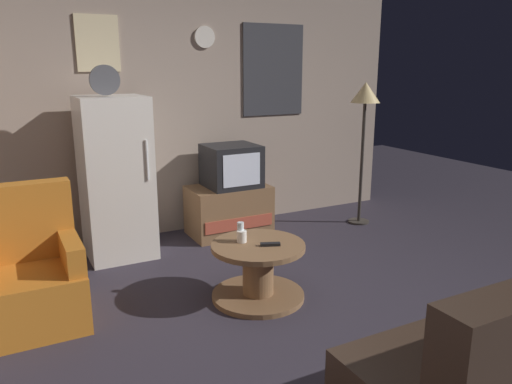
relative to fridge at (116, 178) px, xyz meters
The scene contains 11 objects.
ground_plane 2.27m from the fridge, 66.83° to the right, with size 12.00×12.00×0.00m, color #2D2833.
wall_with_art 1.12m from the fridge, 29.67° to the left, with size 5.20×0.12×2.61m.
fridge is the anchor object (origin of this frame).
tv_stand 1.28m from the fridge, ahead, with size 0.84×0.53×0.52m.
crt_tv 1.22m from the fridge, ahead, with size 0.54×0.51×0.44m.
standing_lamp 2.75m from the fridge, ahead, with size 0.32×0.32×1.59m.
coffee_table 1.70m from the fridge, 62.77° to the right, with size 0.72×0.72×0.45m.
wine_glass 1.48m from the fridge, 63.67° to the right, with size 0.05×0.05×0.15m, color silver.
mug_ceramic_white 1.51m from the fridge, 64.27° to the right, with size 0.08×0.08×0.09m, color silver.
remote_control 1.74m from the fridge, 62.12° to the right, with size 0.15×0.04×0.02m, color black.
armchair 1.38m from the fridge, 129.82° to the right, with size 0.68×0.68×0.96m.
Camera 1 is at (-1.77, -2.61, 1.76)m, focal length 34.78 mm.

